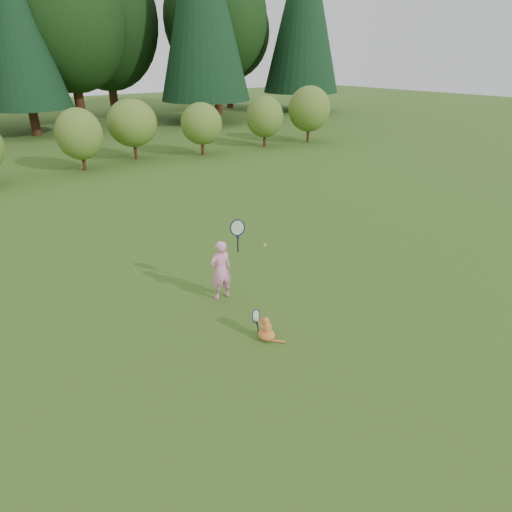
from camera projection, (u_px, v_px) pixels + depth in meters
ground at (272, 307)px, 7.99m from camera, size 100.00×100.00×0.00m
shrub_row at (73, 136)px, 16.95m from camera, size 28.00×3.00×2.80m
child at (221, 269)px, 8.06m from camera, size 0.66×0.38×1.78m
cat at (266, 328)px, 7.01m from camera, size 0.38×0.59×0.58m
tennis_ball at (265, 245)px, 8.97m from camera, size 0.07×0.07×0.07m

